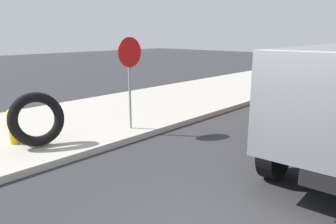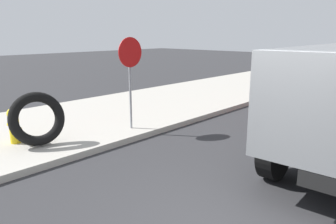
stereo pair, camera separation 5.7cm
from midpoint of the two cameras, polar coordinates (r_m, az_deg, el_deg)
The scene contains 4 objects.
sidewalk_curb at distance 9.31m, azimuth -24.35°, elevation -3.51°, with size 36.00×5.00×0.15m, color #ADA89E.
fire_hydrant at distance 8.23m, azimuth -25.30°, elevation -2.03°, with size 0.26×0.59×0.83m.
loose_tire at distance 7.81m, azimuth -21.86°, elevation -1.13°, with size 1.22×1.22×0.22m, color black.
stop_sign at distance 8.45m, azimuth -6.49°, elevation 8.05°, with size 0.76×0.08×2.39m.
Camera 2 is at (-3.30, -1.83, 2.63)m, focal length 34.60 mm.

